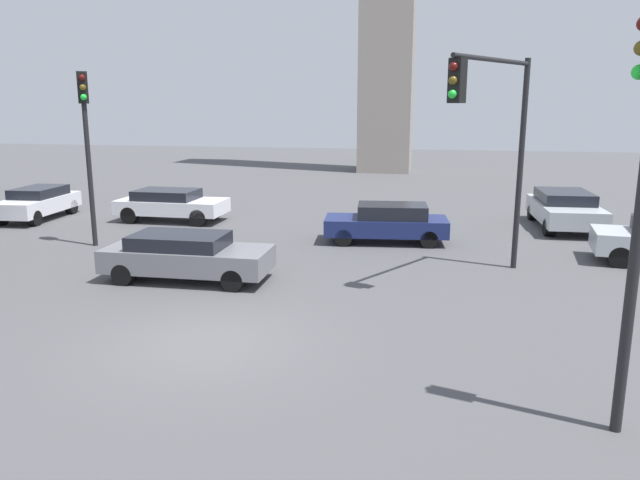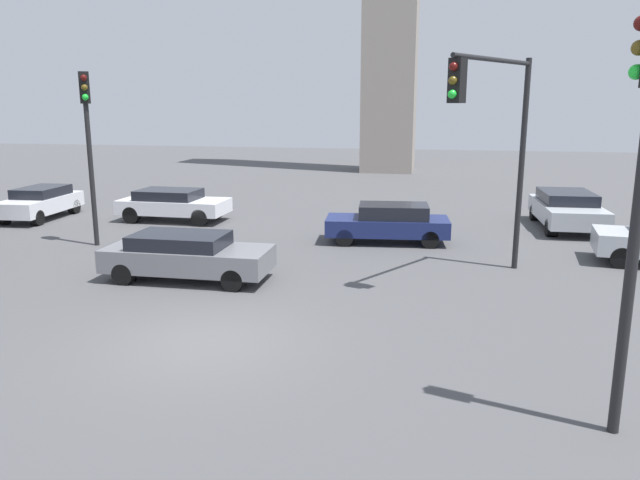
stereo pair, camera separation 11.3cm
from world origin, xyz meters
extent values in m
plane|color=#4C4C4F|center=(0.00, 0.00, 0.00)|extent=(109.20, 109.20, 0.00)
cylinder|color=black|center=(7.14, -2.00, 2.94)|extent=(0.16, 0.16, 5.88)
sphere|color=green|center=(6.95, -1.95, 5.08)|extent=(0.20, 0.20, 0.20)
cylinder|color=black|center=(-6.90, 7.42, 2.84)|extent=(0.16, 0.16, 5.69)
cube|color=black|center=(-6.90, 7.42, 5.19)|extent=(0.44, 0.44, 1.00)
sphere|color=#4C0F0C|center=(-6.79, 7.25, 5.49)|extent=(0.20, 0.20, 0.20)
sphere|color=#594714|center=(-6.79, 7.25, 5.19)|extent=(0.20, 0.20, 0.20)
sphere|color=green|center=(-6.79, 7.25, 4.89)|extent=(0.20, 0.20, 0.20)
cylinder|color=black|center=(6.66, 7.19, 2.95)|extent=(0.16, 0.16, 5.90)
cylinder|color=black|center=(5.64, 5.42, 5.74)|extent=(2.15, 3.60, 0.12)
cube|color=black|center=(4.75, 3.87, 5.19)|extent=(0.44, 0.44, 1.00)
sphere|color=#4C0F0C|center=(4.65, 3.70, 5.49)|extent=(0.20, 0.20, 0.20)
sphere|color=#594714|center=(4.65, 3.70, 5.19)|extent=(0.20, 0.20, 0.20)
sphere|color=green|center=(4.65, 3.70, 4.89)|extent=(0.20, 0.20, 0.20)
cube|color=#ADB2B7|center=(9.19, 13.63, 0.65)|extent=(2.27, 4.80, 0.66)
cube|color=black|center=(9.18, 13.87, 1.17)|extent=(1.93, 2.72, 0.46)
cylinder|color=black|center=(10.11, 12.07, 0.32)|extent=(0.40, 0.66, 0.65)
cylinder|color=black|center=(8.42, 11.99, 0.32)|extent=(0.40, 0.66, 0.65)
cylinder|color=black|center=(9.97, 15.27, 0.32)|extent=(0.40, 0.66, 0.65)
cylinder|color=black|center=(8.28, 15.20, 0.32)|extent=(0.40, 0.66, 0.65)
cube|color=navy|center=(2.69, 9.82, 0.58)|extent=(4.32, 2.12, 0.57)
cube|color=black|center=(2.90, 9.85, 1.08)|extent=(2.47, 1.73, 0.51)
cylinder|color=black|center=(1.35, 8.99, 0.29)|extent=(0.61, 0.36, 0.58)
cylinder|color=black|center=(1.21, 10.38, 0.29)|extent=(0.61, 0.36, 0.58)
cylinder|color=black|center=(4.17, 9.27, 0.29)|extent=(0.61, 0.36, 0.58)
cylinder|color=black|center=(4.03, 10.66, 0.29)|extent=(0.61, 0.36, 0.58)
cube|color=silver|center=(-6.19, 12.05, 0.62)|extent=(4.32, 1.96, 0.56)
cube|color=black|center=(-6.41, 12.05, 1.07)|extent=(2.42, 1.72, 0.43)
cylinder|color=black|center=(-4.72, 12.83, 0.34)|extent=(0.68, 0.35, 0.67)
cylinder|color=black|center=(-4.73, 11.24, 0.34)|extent=(0.68, 0.35, 0.67)
cylinder|color=black|center=(-7.65, 12.85, 0.34)|extent=(0.68, 0.35, 0.67)
cylinder|color=black|center=(-7.66, 11.26, 0.34)|extent=(0.68, 0.35, 0.67)
cube|color=slate|center=(-2.14, 4.16, 0.59)|extent=(4.47, 1.84, 0.61)
cube|color=black|center=(-2.36, 4.15, 1.06)|extent=(2.51, 1.60, 0.41)
cylinder|color=black|center=(-0.63, 4.91, 0.29)|extent=(0.58, 0.33, 0.58)
cylinder|color=black|center=(-0.62, 3.44, 0.29)|extent=(0.58, 0.33, 0.58)
cylinder|color=black|center=(-3.66, 4.87, 0.29)|extent=(0.58, 0.33, 0.58)
cylinder|color=black|center=(-3.65, 3.41, 0.29)|extent=(0.58, 0.33, 0.58)
cylinder|color=black|center=(9.69, 7.83, 0.32)|extent=(0.66, 0.39, 0.63)
cylinder|color=black|center=(9.85, 9.33, 0.32)|extent=(0.66, 0.39, 0.63)
cube|color=silver|center=(-11.86, 11.37, 0.61)|extent=(1.95, 4.13, 0.61)
cube|color=black|center=(-11.87, 11.57, 1.09)|extent=(1.63, 2.35, 0.43)
cylinder|color=black|center=(-11.08, 10.04, 0.31)|extent=(0.34, 0.63, 0.61)
cylinder|color=black|center=(-12.47, 9.96, 0.31)|extent=(0.34, 0.63, 0.61)
cylinder|color=black|center=(-11.25, 12.78, 0.31)|extent=(0.34, 0.63, 0.61)
cylinder|color=black|center=(-12.64, 12.69, 0.31)|extent=(0.34, 0.63, 0.61)
camera|label=1|loc=(4.47, -10.82, 4.68)|focal=34.28mm
camera|label=2|loc=(4.58, -10.80, 4.68)|focal=34.28mm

